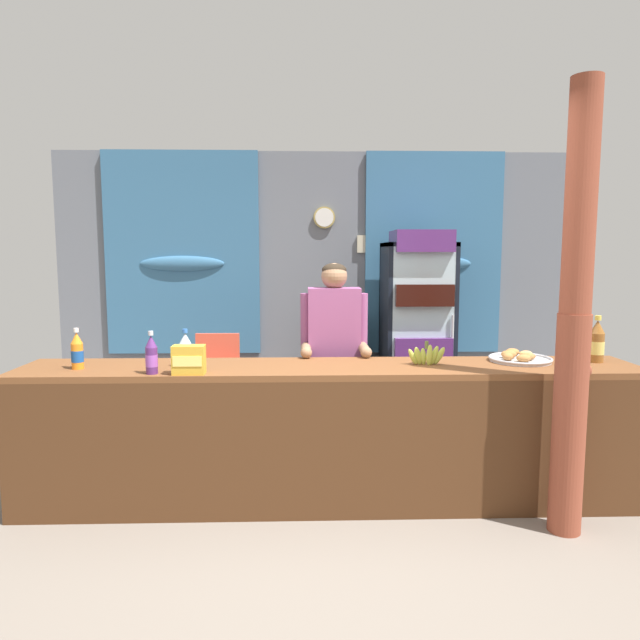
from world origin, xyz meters
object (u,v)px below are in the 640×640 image
object	(u,v)px
drink_fridge	(417,318)
plastic_lawn_chair	(216,374)
soda_bottle_iced_tea	(597,342)
pastry_tray	(520,358)
soda_bottle_orange_soda	(77,352)
banana_bunch	(427,356)
stall_counter	(332,421)
snack_box_choco_powder	(189,360)
shopkeeper	(334,342)
timber_post	(574,323)
bottle_shelf_rack	(340,359)
soda_bottle_water	(185,351)
soda_bottle_grape_soda	(151,356)

from	to	relation	value
drink_fridge	plastic_lawn_chair	xyz separation A→B (m)	(-1.93, -0.13, -0.51)
soda_bottle_iced_tea	pastry_tray	xyz separation A→B (m)	(-0.50, 0.04, -0.11)
plastic_lawn_chair	soda_bottle_orange_soda	size ratio (longest dim) A/B	3.33
soda_bottle_iced_tea	banana_bunch	size ratio (longest dim) A/B	1.18
stall_counter	plastic_lawn_chair	size ratio (longest dim) A/B	4.63
drink_fridge	snack_box_choco_powder	distance (m)	2.73
shopkeeper	pastry_tray	bearing A→B (deg)	-18.99
timber_post	bottle_shelf_rack	bearing A→B (deg)	115.37
plastic_lawn_chair	snack_box_choco_powder	size ratio (longest dim) A/B	4.52
stall_counter	timber_post	size ratio (longest dim) A/B	1.55
stall_counter	bottle_shelf_rack	world-z (taller)	bottle_shelf_rack
drink_fridge	plastic_lawn_chair	size ratio (longest dim) A/B	2.14
plastic_lawn_chair	banana_bunch	world-z (taller)	banana_bunch
soda_bottle_water	stall_counter	bearing A→B (deg)	-5.91
drink_fridge	soda_bottle_iced_tea	size ratio (longest dim) A/B	5.89
plastic_lawn_chair	timber_post	bearing A→B (deg)	-42.64
stall_counter	banana_bunch	bearing A→B (deg)	12.51
soda_bottle_iced_tea	soda_bottle_grape_soda	distance (m)	2.87
soda_bottle_water	banana_bunch	size ratio (longest dim) A/B	0.93
timber_post	plastic_lawn_chair	bearing A→B (deg)	137.36
drink_fridge	soda_bottle_iced_tea	bearing A→B (deg)	-64.52
bottle_shelf_rack	soda_bottle_water	distance (m)	2.35
pastry_tray	banana_bunch	xyz separation A→B (m)	(-0.65, -0.09, 0.04)
pastry_tray	shopkeeper	bearing A→B (deg)	161.01
soda_bottle_water	drink_fridge	bearing A→B (deg)	45.11
stall_counter	soda_bottle_grape_soda	size ratio (longest dim) A/B	15.33
soda_bottle_iced_tea	pastry_tray	bearing A→B (deg)	175.42
soda_bottle_grape_soda	timber_post	bearing A→B (deg)	-5.74
drink_fridge	soda_bottle_grape_soda	bearing A→B (deg)	-134.54
soda_bottle_orange_soda	pastry_tray	world-z (taller)	soda_bottle_orange_soda
shopkeeper	pastry_tray	distance (m)	1.29
drink_fridge	stall_counter	bearing A→B (deg)	-115.41
plastic_lawn_chair	snack_box_choco_powder	distance (m)	2.01
drink_fridge	soda_bottle_orange_soda	world-z (taller)	drink_fridge
timber_post	shopkeeper	distance (m)	1.66
stall_counter	snack_box_choco_powder	distance (m)	0.97
banana_bunch	soda_bottle_orange_soda	bearing A→B (deg)	-178.14
timber_post	shopkeeper	bearing A→B (deg)	142.79
bottle_shelf_rack	shopkeeper	distance (m)	1.52
plastic_lawn_chair	stall_counter	bearing A→B (deg)	-61.32
soda_bottle_iced_tea	soda_bottle_water	world-z (taller)	soda_bottle_iced_tea
timber_post	pastry_tray	bearing A→B (deg)	98.24
snack_box_choco_powder	banana_bunch	distance (m)	1.51
stall_counter	soda_bottle_orange_soda	xyz separation A→B (m)	(-1.59, 0.07, 0.44)
drink_fridge	soda_bottle_grape_soda	world-z (taller)	drink_fridge
soda_bottle_water	banana_bunch	distance (m)	1.55
banana_bunch	stall_counter	bearing A→B (deg)	-167.49
timber_post	soda_bottle_water	xyz separation A→B (m)	(-2.28, 0.43, -0.22)
stall_counter	bottle_shelf_rack	distance (m)	2.12
snack_box_choco_powder	bottle_shelf_rack	bearing A→B (deg)	64.65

